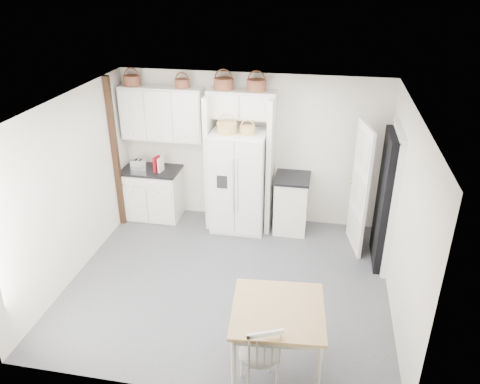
# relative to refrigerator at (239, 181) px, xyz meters

# --- Properties ---
(floor) EXTENTS (4.50, 4.50, 0.00)m
(floor) POSITION_rel_refrigerator_xyz_m (0.15, -1.61, -0.87)
(floor) COLOR #3F3F48
(floor) RESTS_ON ground
(ceiling) EXTENTS (4.50, 4.50, 0.00)m
(ceiling) POSITION_rel_refrigerator_xyz_m (0.15, -1.61, 1.73)
(ceiling) COLOR white
(ceiling) RESTS_ON wall_back
(wall_back) EXTENTS (4.50, 0.00, 4.50)m
(wall_back) POSITION_rel_refrigerator_xyz_m (0.15, 0.39, 0.43)
(wall_back) COLOR beige
(wall_back) RESTS_ON floor
(wall_left) EXTENTS (0.00, 4.00, 4.00)m
(wall_left) POSITION_rel_refrigerator_xyz_m (-2.10, -1.61, 0.43)
(wall_left) COLOR beige
(wall_left) RESTS_ON floor
(wall_right) EXTENTS (0.00, 4.00, 4.00)m
(wall_right) POSITION_rel_refrigerator_xyz_m (2.40, -1.61, 0.43)
(wall_right) COLOR beige
(wall_right) RESTS_ON floor
(refrigerator) EXTENTS (0.90, 0.72, 1.74)m
(refrigerator) POSITION_rel_refrigerator_xyz_m (0.00, 0.00, 0.00)
(refrigerator) COLOR silver
(refrigerator) RESTS_ON floor
(base_cab_left) EXTENTS (0.96, 0.61, 0.89)m
(base_cab_left) POSITION_rel_refrigerator_xyz_m (-1.58, 0.09, -0.42)
(base_cab_left) COLOR silver
(base_cab_left) RESTS_ON floor
(base_cab_right) EXTENTS (0.54, 0.64, 0.94)m
(base_cab_right) POSITION_rel_refrigerator_xyz_m (0.89, 0.09, -0.40)
(base_cab_right) COLOR silver
(base_cab_right) RESTS_ON floor
(dining_table) EXTENTS (1.07, 1.07, 0.82)m
(dining_table) POSITION_rel_refrigerator_xyz_m (1.01, -3.06, -0.46)
(dining_table) COLOR brown
(dining_table) RESTS_ON floor
(windsor_chair) EXTENTS (0.57, 0.55, 0.92)m
(windsor_chair) POSITION_rel_refrigerator_xyz_m (0.86, -3.36, -0.41)
(windsor_chair) COLOR silver
(windsor_chair) RESTS_ON floor
(counter_left) EXTENTS (1.00, 0.65, 0.04)m
(counter_left) POSITION_rel_refrigerator_xyz_m (-1.58, 0.09, 0.04)
(counter_left) COLOR black
(counter_left) RESTS_ON base_cab_left
(counter_right) EXTENTS (0.58, 0.69, 0.04)m
(counter_right) POSITION_rel_refrigerator_xyz_m (0.89, 0.09, 0.10)
(counter_right) COLOR black
(counter_right) RESTS_ON base_cab_right
(toaster) EXTENTS (0.29, 0.20, 0.18)m
(toaster) POSITION_rel_refrigerator_xyz_m (-1.78, 0.02, 0.15)
(toaster) COLOR silver
(toaster) RESTS_ON counter_left
(cookbook_red) EXTENTS (0.08, 0.18, 0.27)m
(cookbook_red) POSITION_rel_refrigerator_xyz_m (-1.44, 0.01, 0.20)
(cookbook_red) COLOR maroon
(cookbook_red) RESTS_ON counter_left
(cookbook_cream) EXTENTS (0.06, 0.17, 0.25)m
(cookbook_cream) POSITION_rel_refrigerator_xyz_m (-1.37, 0.01, 0.19)
(cookbook_cream) COLOR beige
(cookbook_cream) RESTS_ON counter_left
(basket_upper_a) EXTENTS (0.28, 0.28, 0.16)m
(basket_upper_a) POSITION_rel_refrigerator_xyz_m (-1.83, 0.22, 1.56)
(basket_upper_a) COLOR brown
(basket_upper_a) RESTS_ON upper_cabinet
(basket_upper_c) EXTENTS (0.24, 0.24, 0.14)m
(basket_upper_c) POSITION_rel_refrigerator_xyz_m (-0.97, 0.22, 1.55)
(basket_upper_c) COLOR brown
(basket_upper_c) RESTS_ON upper_cabinet
(basket_bridge_a) EXTENTS (0.32, 0.32, 0.18)m
(basket_bridge_a) POSITION_rel_refrigerator_xyz_m (-0.29, 0.22, 1.57)
(basket_bridge_a) COLOR brown
(basket_bridge_a) RESTS_ON bridge_cabinet
(basket_bridge_b) EXTENTS (0.31, 0.31, 0.18)m
(basket_bridge_b) POSITION_rel_refrigerator_xyz_m (0.24, 0.22, 1.57)
(basket_bridge_b) COLOR brown
(basket_bridge_b) RESTS_ON bridge_cabinet
(basket_fridge_a) EXTENTS (0.32, 0.32, 0.17)m
(basket_fridge_a) POSITION_rel_refrigerator_xyz_m (-0.18, -0.10, 0.95)
(basket_fridge_a) COLOR olive
(basket_fridge_a) RESTS_ON refrigerator
(basket_fridge_b) EXTENTS (0.24, 0.24, 0.13)m
(basket_fridge_b) POSITION_rel_refrigerator_xyz_m (0.15, -0.10, 0.93)
(basket_fridge_b) COLOR olive
(basket_fridge_b) RESTS_ON refrigerator
(upper_cabinet) EXTENTS (1.40, 0.34, 0.90)m
(upper_cabinet) POSITION_rel_refrigerator_xyz_m (-1.35, 0.22, 1.03)
(upper_cabinet) COLOR silver
(upper_cabinet) RESTS_ON wall_back
(bridge_cabinet) EXTENTS (1.12, 0.34, 0.45)m
(bridge_cabinet) POSITION_rel_refrigerator_xyz_m (-0.00, 0.22, 1.26)
(bridge_cabinet) COLOR silver
(bridge_cabinet) RESTS_ON wall_back
(fridge_panel_left) EXTENTS (0.08, 0.60, 2.30)m
(fridge_panel_left) POSITION_rel_refrigerator_xyz_m (-0.51, 0.09, 0.28)
(fridge_panel_left) COLOR silver
(fridge_panel_left) RESTS_ON floor
(fridge_panel_right) EXTENTS (0.08, 0.60, 2.30)m
(fridge_panel_right) POSITION_rel_refrigerator_xyz_m (0.51, 0.09, 0.28)
(fridge_panel_right) COLOR silver
(fridge_panel_right) RESTS_ON floor
(trim_post) EXTENTS (0.09, 0.09, 2.60)m
(trim_post) POSITION_rel_refrigerator_xyz_m (-2.05, -0.26, 0.43)
(trim_post) COLOR black
(trim_post) RESTS_ON floor
(doorway_void) EXTENTS (0.18, 0.85, 2.05)m
(doorway_void) POSITION_rel_refrigerator_xyz_m (2.31, -0.61, 0.16)
(doorway_void) COLOR black
(doorway_void) RESTS_ON floor
(door_slab) EXTENTS (0.21, 0.79, 2.05)m
(door_slab) POSITION_rel_refrigerator_xyz_m (1.95, -0.28, 0.16)
(door_slab) COLOR white
(door_slab) RESTS_ON floor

